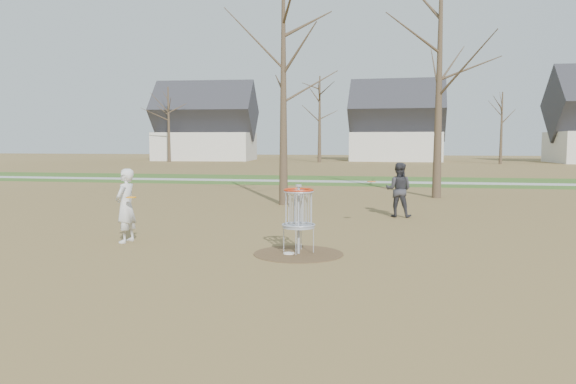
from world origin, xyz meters
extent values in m
plane|color=brown|center=(0.00, 0.00, 0.00)|extent=(160.00, 160.00, 0.00)
cube|color=#2D5119|center=(0.00, 21.00, 0.01)|extent=(160.00, 8.00, 0.01)
cube|color=#9E9E99|center=(0.00, 20.00, 0.01)|extent=(160.00, 1.50, 0.01)
cylinder|color=#47331E|center=(0.00, 0.00, 0.01)|extent=(1.80, 1.80, 0.01)
imported|color=silver|center=(-3.98, 0.56, 0.82)|extent=(0.44, 0.63, 1.64)
imported|color=#313136|center=(1.98, 5.96, 0.81)|extent=(0.87, 0.72, 1.62)
cylinder|color=white|center=(-0.18, -0.07, 0.02)|extent=(0.22, 0.22, 0.02)
cylinder|color=#F1540C|center=(1.26, 3.97, 1.18)|extent=(0.22, 0.22, 0.04)
cylinder|color=orange|center=(-3.72, 0.30, 1.04)|extent=(0.22, 0.22, 0.02)
cylinder|color=#9EA3AD|center=(0.00, 0.00, 0.68)|extent=(0.05, 0.05, 1.35)
cylinder|color=#9EA3AD|center=(0.00, 0.00, 0.55)|extent=(0.64, 0.64, 0.04)
torus|color=#9EA3AD|center=(0.00, 0.00, 1.25)|extent=(0.60, 0.60, 0.04)
torus|color=red|center=(0.00, 0.00, 1.28)|extent=(0.60, 0.60, 0.04)
cone|color=#382B1E|center=(-2.00, 8.50, 3.75)|extent=(0.32, 0.32, 7.50)
cone|color=#382B1E|center=(3.50, 12.00, 4.25)|extent=(0.36, 0.36, 8.50)
cone|color=#382B1E|center=(-22.00, 46.00, 4.00)|extent=(0.36, 0.36, 8.00)
cone|color=#382B1E|center=(-6.00, 48.00, 4.50)|extent=(0.40, 0.40, 9.00)
cone|color=#382B1E|center=(12.00, 47.00, 3.50)|extent=(0.32, 0.32, 7.00)
cube|color=silver|center=(-20.00, 52.00, 1.60)|extent=(11.46, 7.75, 3.20)
pyramid|color=#2D2D33|center=(-20.00, 52.00, 4.98)|extent=(12.01, 7.79, 3.55)
cube|color=silver|center=(2.00, 54.00, 1.60)|extent=(10.24, 7.34, 3.20)
pyramid|color=#2D2D33|center=(2.00, 54.00, 4.98)|extent=(10.74, 7.36, 3.55)
camera|label=1|loc=(1.86, -10.88, 2.25)|focal=35.00mm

